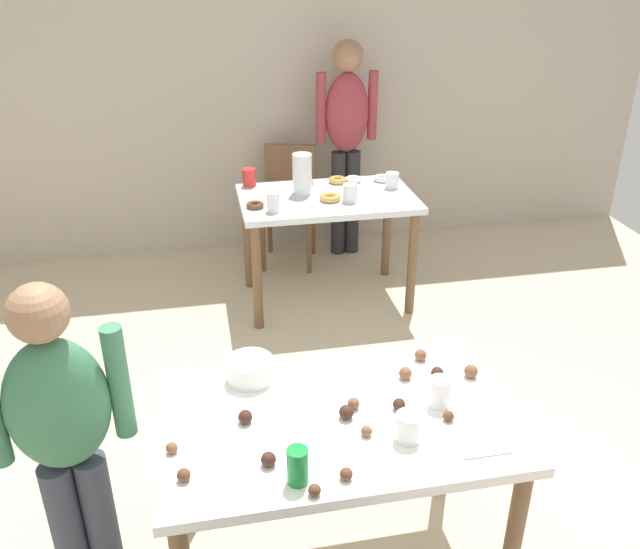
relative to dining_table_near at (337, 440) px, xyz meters
The scene contains 37 objects.
wall_back 3.31m from the dining_table_near, 89.58° to the left, with size 6.40×0.10×2.60m, color #BCB2A3.
dining_table_near is the anchor object (origin of this frame).
dining_table_far 2.21m from the dining_table_near, 79.20° to the left, with size 1.12×0.70×0.75m.
chair_far_table 2.89m from the dining_table_near, 84.61° to the left, with size 0.49×0.49×0.87m.
person_girl_near 0.90m from the dining_table_near, behind, with size 0.46×0.25×1.34m.
person_adult_far 3.01m from the dining_table_near, 76.27° to the left, with size 0.45×0.22×1.61m.
mixing_bowl 0.41m from the dining_table_near, 134.13° to the left, with size 0.17×0.17×0.09m, color white.
soda_can 0.37m from the dining_table_near, 123.58° to the right, with size 0.07×0.07×0.12m, color #198438.
fork_near 0.52m from the dining_table_near, 33.08° to the right, with size 0.17×0.02×0.01m, color silver.
cup_near_0 0.30m from the dining_table_near, 37.52° to the right, with size 0.08×0.08×0.10m, color white.
cup_near_1 0.40m from the dining_table_near, ahead, with size 0.08×0.08×0.11m, color white.
cake_ball_0 0.57m from the dining_table_near, 158.55° to the right, with size 0.04×0.04×0.04m, color brown.
cake_ball_1 0.57m from the dining_table_near, behind, with size 0.04×0.04×0.04m, color brown.
cake_ball_2 0.40m from the dining_table_near, 14.20° to the right, with size 0.04×0.04×0.04m, color brown.
cake_ball_3 0.46m from the dining_table_near, 19.86° to the left, with size 0.05×0.05×0.05m, color #3D2319.
cake_ball_4 0.57m from the dining_table_near, 13.64° to the left, with size 0.05×0.05×0.05m, color brown.
cake_ball_5 0.39m from the dining_table_near, 112.92° to the right, with size 0.04×0.04×0.04m, color brown.
cake_ball_6 0.35m from the dining_table_near, 144.01° to the right, with size 0.05×0.05×0.05m, color #3D2319.
cake_ball_7 0.34m from the dining_table_near, behind, with size 0.05×0.05×0.05m, color #3D2319.
cake_ball_8 0.18m from the dining_table_near, 57.14° to the right, with size 0.04×0.04×0.04m, color brown.
cake_ball_9 0.13m from the dining_table_near, 24.82° to the right, with size 0.05×0.05×0.05m, color #3D2319.
cake_ball_10 0.49m from the dining_table_near, 34.91° to the left, with size 0.05×0.05×0.05m, color brown.
cake_ball_11 0.36m from the dining_table_near, 29.57° to the left, with size 0.05×0.05×0.05m, color brown.
cake_ball_12 0.25m from the dining_table_near, ahead, with size 0.04×0.04×0.04m, color #3D2319.
cake_ball_13 0.14m from the dining_table_near, 27.06° to the left, with size 0.04×0.04×0.04m, color brown.
cake_ball_14 0.32m from the dining_table_near, 97.26° to the right, with size 0.04×0.04×0.04m, color brown.
pitcher_far 2.28m from the dining_table_near, 83.22° to the left, with size 0.13×0.13×0.26m, color white.
cup_far_0 2.47m from the dining_table_near, 91.25° to the left, with size 0.09×0.09×0.12m, color red.
cup_far_1 2.12m from the dining_table_near, 75.33° to the left, with size 0.09×0.09×0.11m, color white.
cup_far_2 1.98m from the dining_table_near, 88.78° to the left, with size 0.08×0.08×0.12m, color white.
cup_far_3 2.41m from the dining_table_near, 68.89° to the left, with size 0.09×0.09×0.10m, color white.
donut_far_0 2.06m from the dining_table_near, 91.71° to the left, with size 0.11×0.11×0.03m, color brown.
donut_far_1 2.54m from the dining_table_near, 70.58° to the left, with size 0.12×0.12×0.04m, color white.
donut_far_2 2.13m from the dining_table_near, 78.76° to the left, with size 0.13×0.13×0.04m, color gold.
donut_far_3 2.50m from the dining_table_near, 75.01° to the left, with size 0.11×0.11×0.03m, color white.
donut_far_4 2.47m from the dining_table_near, 77.48° to the left, with size 0.12×0.12×0.04m, color gold.
donut_far_5 2.45m from the dining_table_near, 82.54° to the left, with size 0.11×0.11×0.03m, color gold.
Camera 1 is at (-0.43, -1.82, 2.21)m, focal length 37.32 mm.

